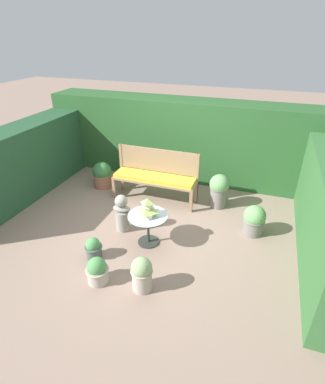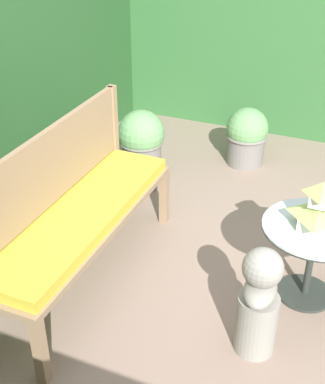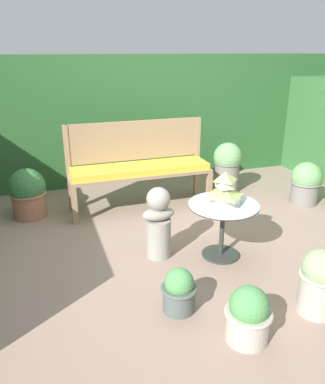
% 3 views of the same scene
% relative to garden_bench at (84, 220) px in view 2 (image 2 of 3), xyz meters
% --- Properties ---
extents(ground, '(30.00, 30.00, 0.00)m').
position_rel_garden_bench_xyz_m(ground, '(0.22, -0.92, -0.47)').
color(ground, gray).
extents(foliage_hedge_right, '(0.70, 3.50, 1.45)m').
position_rel_garden_bench_xyz_m(foliage_hedge_right, '(3.07, -0.77, 0.25)').
color(foliage_hedge_right, '#336633').
rests_on(foliage_hedge_right, ground).
extents(garden_bench, '(1.70, 0.46, 0.55)m').
position_rel_garden_bench_xyz_m(garden_bench, '(0.00, 0.00, 0.00)').
color(garden_bench, '#937556').
rests_on(garden_bench, ground).
extents(bench_backrest, '(1.70, 0.06, 1.04)m').
position_rel_garden_bench_xyz_m(bench_backrest, '(-0.00, 0.21, 0.28)').
color(bench_backrest, '#937556').
rests_on(bench_backrest, ground).
extents(patio_table, '(0.64, 0.64, 0.53)m').
position_rel_garden_bench_xyz_m(patio_table, '(0.40, -1.35, -0.05)').
color(patio_table, '#2D332D').
rests_on(patio_table, ground).
extents(pagoda_birdhouse, '(0.28, 0.28, 0.31)m').
position_rel_garden_bench_xyz_m(pagoda_birdhouse, '(0.40, -1.35, 0.19)').
color(pagoda_birdhouse, silver).
rests_on(pagoda_birdhouse, patio_table).
extents(garden_bust, '(0.32, 0.23, 0.69)m').
position_rel_garden_bench_xyz_m(garden_bust, '(-0.15, -1.16, -0.13)').
color(garden_bust, gray).
rests_on(garden_bust, ground).
extents(potted_plant_hedge_corner, '(0.37, 0.37, 0.54)m').
position_rel_garden_bench_xyz_m(potted_plant_hedge_corner, '(2.00, -0.51, -0.20)').
color(potted_plant_hedge_corner, slate).
rests_on(potted_plant_hedge_corner, ground).
extents(potted_plant_path_edge, '(0.39, 0.39, 0.68)m').
position_rel_garden_bench_xyz_m(potted_plant_path_edge, '(1.27, 0.20, -0.10)').
color(potted_plant_path_edge, slate).
rests_on(potted_plant_path_edge, ground).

